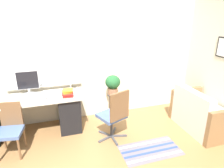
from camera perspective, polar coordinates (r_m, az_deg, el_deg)
ground_plane at (r=3.98m, az=-11.57°, el=-14.48°), size 14.00×14.00×0.00m
wall_back_with_window at (r=4.14m, az=-14.24°, el=7.20°), size 9.00×0.12×2.70m
wall_right_with_picture at (r=4.68m, az=26.65°, el=7.10°), size 0.08×9.00×2.70m
desk at (r=4.09m, az=-22.35°, el=-8.24°), size 1.92×0.67×0.74m
monitor at (r=4.05m, az=-22.91°, el=0.49°), size 0.40×0.19×0.46m
keyboard at (r=3.84m, az=-22.60°, el=-4.18°), size 0.43×0.13×0.02m
mouse at (r=3.81m, az=-18.37°, el=-3.71°), size 0.04×0.06×0.03m
desk_lamp at (r=3.89m, az=-11.86°, el=1.71°), size 0.16×0.16×0.41m
book_stack at (r=3.74m, az=-12.57°, el=-2.57°), size 0.22×0.19×0.15m
desk_chair_wooden at (r=3.69m, az=-27.12°, el=-11.15°), size 0.44×0.45×0.85m
office_chair_swivel at (r=3.58m, az=0.62°, el=-8.72°), size 0.57×0.57×0.98m
couch_loveseat at (r=4.36m, az=24.03°, el=-8.08°), size 0.73×1.16×0.84m
plant_stand at (r=4.26m, az=0.23°, el=-3.98°), size 0.22×0.22×0.58m
potted_plant at (r=4.14m, az=0.23°, el=0.13°), size 0.31×0.31×0.42m
floor_rug_striped at (r=3.64m, az=10.87°, el=-18.02°), size 1.02×0.55×0.01m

